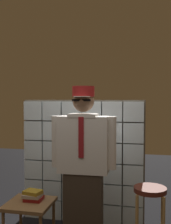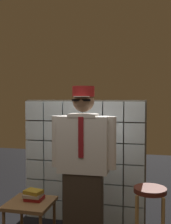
# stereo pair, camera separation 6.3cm
# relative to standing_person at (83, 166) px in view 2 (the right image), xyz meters

# --- Properties ---
(glass_block_wall) EXTENTS (1.69, 0.10, 1.69)m
(glass_block_wall) POSITION_rel_standing_person_xyz_m (-0.18, 0.71, -0.13)
(glass_block_wall) COLOR silver
(glass_block_wall) RESTS_ON ground
(standing_person) EXTENTS (0.73, 0.31, 1.83)m
(standing_person) POSITION_rel_standing_person_xyz_m (0.00, 0.00, 0.00)
(standing_person) COLOR #382D23
(standing_person) RESTS_ON ground
(bar_stool) EXTENTS (0.34, 0.34, 0.77)m
(bar_stool) POSITION_rel_standing_person_xyz_m (0.72, -0.03, -0.38)
(bar_stool) COLOR #592319
(bar_stool) RESTS_ON ground
(side_table) EXTENTS (0.52, 0.52, 0.48)m
(side_table) POSITION_rel_standing_person_xyz_m (-0.65, 0.02, -0.53)
(side_table) COLOR brown
(side_table) RESTS_ON ground
(book_stack) EXTENTS (0.23, 0.20, 0.12)m
(book_stack) POSITION_rel_standing_person_xyz_m (-0.63, 0.07, -0.41)
(book_stack) COLOR maroon
(book_stack) RESTS_ON side_table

